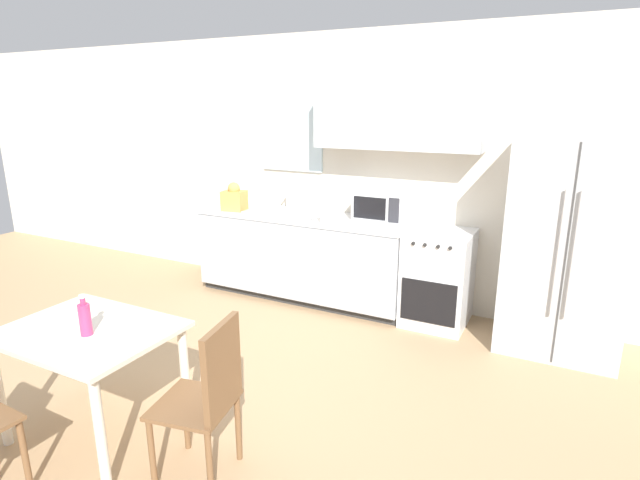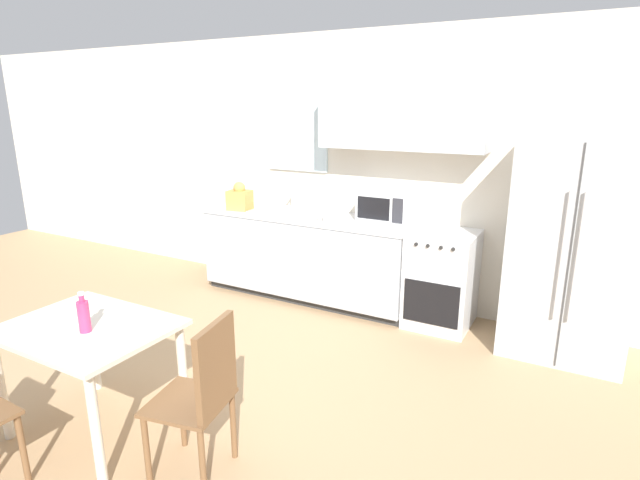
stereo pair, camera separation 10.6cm
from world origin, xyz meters
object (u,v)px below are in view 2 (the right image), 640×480
Objects in this scene: refrigerator at (572,249)px; coffee_mug at (312,215)px; dining_chair_side at (203,389)px; oven_range at (442,279)px; drink_bottle at (84,315)px; microwave at (385,206)px; dining_table at (89,343)px.

coffee_mug is (-2.29, -0.16, 0.06)m from refrigerator.
oven_range is at bearing -23.37° from dining_chair_side.
oven_range is at bearing 62.78° from drink_bottle.
microwave is (-1.66, 0.17, 0.15)m from refrigerator.
dining_chair_side is at bearing -88.82° from microwave.
coffee_mug is 0.50× the size of drink_bottle.
drink_bottle reaches higher than dining_table.
dining_table is at bearing 141.73° from drink_bottle.
drink_bottle is at bearing -104.95° from microwave.
microwave is 2.76m from dining_chair_side.
drink_bottle is at bearing -117.22° from oven_range.
dining_table is (-0.81, -2.75, -0.44)m from microwave.
refrigerator is (1.03, -0.05, 0.45)m from oven_range.
refrigerator is 1.81× the size of dining_table.
coffee_mug is at bearing 87.30° from drink_bottle.
microwave is 2.91m from drink_bottle.
dining_chair_side is (-1.61, -2.54, -0.35)m from refrigerator.
microwave reaches higher than dining_table.
oven_range is 0.50× the size of refrigerator.
microwave reaches higher than drink_bottle.
coffee_mug is at bearing 5.19° from dining_chair_side.
drink_bottle is (-0.80, -0.09, 0.29)m from dining_chair_side.
refrigerator is at bearing 47.51° from drink_bottle.
coffee_mug is 2.51m from dining_chair_side.
coffee_mug is (-1.26, -0.21, 0.51)m from oven_range.
dining_chair_side is (0.87, 0.04, -0.07)m from dining_table.
dining_table is 1.06× the size of dining_chair_side.
dining_chair_side is (0.06, -2.71, -0.51)m from microwave.
refrigerator is at bearing -43.17° from dining_chair_side.
refrigerator is 3.03m from dining_chair_side.
refrigerator is at bearing 4.01° from coffee_mug.
refrigerator reaches higher than dining_table.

